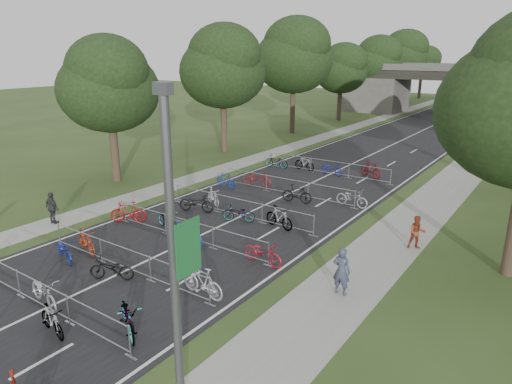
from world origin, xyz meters
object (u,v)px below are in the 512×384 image
lamppost (176,286)px  pedestrian_c (52,208)px  pedestrian_a (341,271)px  pedestrian_b (417,233)px  overpass_bridge (457,90)px

lamppost → pedestrian_c: size_ratio=4.78×
lamppost → pedestrian_a: 9.24m
pedestrian_c → lamppost: bearing=155.3°
lamppost → pedestrian_a: (-0.24, 8.61, -3.35)m
pedestrian_b → pedestrian_c: bearing=176.1°
lamppost → pedestrian_c: bearing=157.2°
lamppost → overpass_bridge: bearing=97.5°
pedestrian_a → pedestrian_c: 15.64m
lamppost → pedestrian_c: (-15.76, 6.64, -3.42)m
lamppost → pedestrian_b: lamppost is taller
pedestrian_b → overpass_bridge: bearing=71.7°
overpass_bridge → pedestrian_b: bearing=-79.3°
pedestrian_b → pedestrian_c: size_ratio=0.91×
overpass_bridge → lamppost: lamppost is taller
pedestrian_a → pedestrian_c: bearing=5.7°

